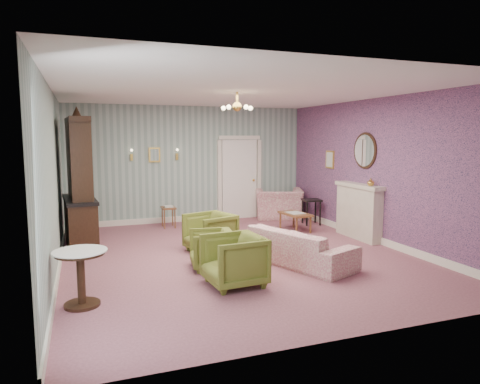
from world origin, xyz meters
name	(u,v)px	position (x,y,z in m)	size (l,w,h in m)	color
floor	(237,255)	(0.00, 0.00, 0.00)	(7.00, 7.00, 0.00)	#965766
ceiling	(237,92)	(0.00, 0.00, 2.90)	(7.00, 7.00, 0.00)	white
wall_back	(190,164)	(0.00, 3.50, 1.45)	(6.00, 6.00, 0.00)	gray
wall_front	(353,203)	(0.00, -3.50, 1.45)	(6.00, 6.00, 0.00)	gray
wall_left	(53,181)	(-3.00, 0.00, 1.45)	(7.00, 7.00, 0.00)	gray
wall_right	(378,171)	(3.00, 0.00, 1.45)	(7.00, 7.00, 0.00)	gray
wall_right_floral	(377,171)	(2.98, 0.00, 1.45)	(7.00, 7.00, 0.00)	#BF5F91
door	(239,177)	(1.30, 3.46, 1.08)	(1.12, 0.12, 2.16)	white
olive_chair_a	(234,258)	(-0.59, -1.50, 0.40)	(0.79, 0.74, 0.81)	olive
olive_chair_b	(212,247)	(-0.65, -0.58, 0.34)	(0.67, 0.63, 0.69)	olive
olive_chair_c	(210,231)	(-0.39, 0.42, 0.40)	(0.77, 0.73, 0.80)	olive
sofa_chintz	(296,240)	(0.77, -0.82, 0.40)	(2.05, 0.60, 0.80)	#A94460
wingback_chair	(279,199)	(2.26, 3.06, 0.52)	(1.20, 0.78, 1.05)	#A94460
dresser	(78,179)	(-2.65, 1.62, 1.32)	(0.55, 1.59, 2.64)	black
fireplace	(359,211)	(2.86, 0.40, 0.58)	(0.30, 1.40, 1.16)	beige
mantel_vase	(371,182)	(2.84, 0.00, 1.23)	(0.15, 0.15, 0.15)	gold
oval_mirror	(365,151)	(2.96, 0.40, 1.85)	(0.04, 0.76, 0.84)	white
framed_print	(330,160)	(2.97, 1.75, 1.60)	(0.04, 0.34, 0.42)	gold
coffee_table	(295,222)	(1.94, 1.50, 0.21)	(0.46, 0.82, 0.42)	brown
side_table_black	(311,212)	(2.65, 2.02, 0.31)	(0.42, 0.42, 0.63)	black
pedestal_table	(81,278)	(-2.65, -1.58, 0.36)	(0.67, 0.67, 0.73)	black
nesting_table	(169,216)	(-0.69, 2.89, 0.26)	(0.32, 0.41, 0.53)	brown
gilt_mirror_back	(155,155)	(-0.90, 3.46, 1.70)	(0.28, 0.06, 0.36)	gold
sconce_left	(132,155)	(-1.45, 3.44, 1.70)	(0.16, 0.12, 0.30)	gold
sconce_right	(177,155)	(-0.35, 3.44, 1.70)	(0.16, 0.12, 0.30)	gold
chandelier	(237,108)	(0.00, 0.00, 2.63)	(0.56, 0.56, 0.36)	gold
burgundy_cushion	(279,201)	(2.21, 2.91, 0.48)	(0.38, 0.10, 0.38)	maroon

